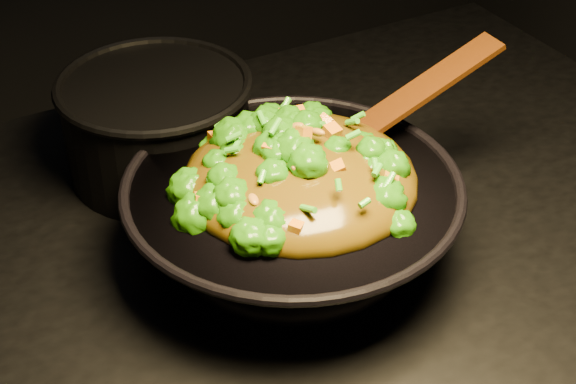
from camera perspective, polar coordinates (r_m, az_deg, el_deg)
wok at (r=0.97m, az=0.28°, el=-1.98°), size 0.43×0.43×0.10m
stir_fry at (r=0.92m, az=0.80°, el=2.78°), size 0.29×0.29×0.09m
spatula at (r=1.02m, az=7.76°, el=5.95°), size 0.24×0.04×0.10m
back_pot at (r=1.12m, az=-8.42°, el=4.24°), size 0.27×0.27×0.13m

